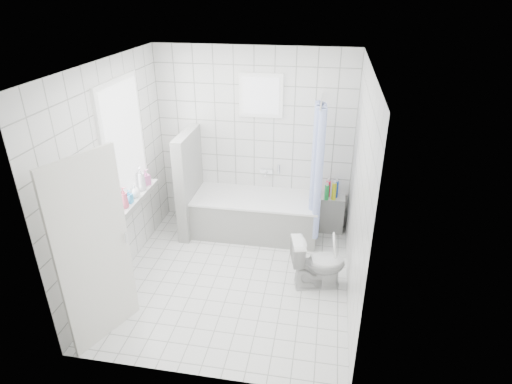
# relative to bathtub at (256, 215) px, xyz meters

# --- Properties ---
(ground) EXTENTS (3.00, 3.00, 0.00)m
(ground) POSITION_rel_bathtub_xyz_m (-0.09, -1.12, -0.29)
(ground) COLOR white
(ground) RESTS_ON ground
(ceiling) EXTENTS (3.00, 3.00, 0.00)m
(ceiling) POSITION_rel_bathtub_xyz_m (-0.09, -1.12, 2.31)
(ceiling) COLOR white
(ceiling) RESTS_ON ground
(wall_back) EXTENTS (2.80, 0.02, 2.60)m
(wall_back) POSITION_rel_bathtub_xyz_m (-0.09, 0.38, 1.01)
(wall_back) COLOR white
(wall_back) RESTS_ON ground
(wall_front) EXTENTS (2.80, 0.02, 2.60)m
(wall_front) POSITION_rel_bathtub_xyz_m (-0.09, -2.62, 1.01)
(wall_front) COLOR white
(wall_front) RESTS_ON ground
(wall_left) EXTENTS (0.02, 3.00, 2.60)m
(wall_left) POSITION_rel_bathtub_xyz_m (-1.49, -1.12, 1.01)
(wall_left) COLOR white
(wall_left) RESTS_ON ground
(wall_right) EXTENTS (0.02, 3.00, 2.60)m
(wall_right) POSITION_rel_bathtub_xyz_m (1.31, -1.12, 1.01)
(wall_right) COLOR white
(wall_right) RESTS_ON ground
(window_left) EXTENTS (0.01, 0.90, 1.40)m
(window_left) POSITION_rel_bathtub_xyz_m (-1.45, -0.82, 1.31)
(window_left) COLOR white
(window_left) RESTS_ON wall_left
(window_back) EXTENTS (0.50, 0.01, 0.50)m
(window_back) POSITION_rel_bathtub_xyz_m (0.01, 0.33, 1.66)
(window_back) COLOR white
(window_back) RESTS_ON wall_back
(window_sill) EXTENTS (0.18, 1.02, 0.08)m
(window_sill) POSITION_rel_bathtub_xyz_m (-1.40, -0.82, 0.57)
(window_sill) COLOR white
(window_sill) RESTS_ON wall_left
(door) EXTENTS (0.35, 0.75, 2.00)m
(door) POSITION_rel_bathtub_xyz_m (-1.18, -2.24, 0.71)
(door) COLOR silver
(door) RESTS_ON ground
(bathtub) EXTENTS (1.78, 0.77, 0.58)m
(bathtub) POSITION_rel_bathtub_xyz_m (0.00, 0.00, 0.00)
(bathtub) COLOR white
(bathtub) RESTS_ON ground
(partition_wall) EXTENTS (0.15, 0.85, 1.50)m
(partition_wall) POSITION_rel_bathtub_xyz_m (-0.96, -0.05, 0.46)
(partition_wall) COLOR white
(partition_wall) RESTS_ON ground
(tiled_ledge) EXTENTS (0.40, 0.24, 0.55)m
(tiled_ledge) POSITION_rel_bathtub_xyz_m (1.06, 0.25, -0.02)
(tiled_ledge) COLOR white
(tiled_ledge) RESTS_ON ground
(toilet) EXTENTS (0.70, 0.50, 0.65)m
(toilet) POSITION_rel_bathtub_xyz_m (0.94, -1.08, 0.04)
(toilet) COLOR white
(toilet) RESTS_ON ground
(curtain_rod) EXTENTS (0.02, 0.80, 0.02)m
(curtain_rod) POSITION_rel_bathtub_xyz_m (0.83, -0.02, 1.71)
(curtain_rod) COLOR silver
(curtain_rod) RESTS_ON wall_back
(shower_curtain) EXTENTS (0.14, 0.48, 1.78)m
(shower_curtain) POSITION_rel_bathtub_xyz_m (0.83, -0.16, 0.81)
(shower_curtain) COLOR #425AC4
(shower_curtain) RESTS_ON curtain_rod
(tub_faucet) EXTENTS (0.18, 0.06, 0.06)m
(tub_faucet) POSITION_rel_bathtub_xyz_m (0.10, 0.33, 0.56)
(tub_faucet) COLOR silver
(tub_faucet) RESTS_ON wall_back
(sill_bottles) EXTENTS (0.17, 0.78, 0.33)m
(sill_bottles) POSITION_rel_bathtub_xyz_m (-1.39, -0.82, 0.74)
(sill_bottles) COLOR #D2516C
(sill_bottles) RESTS_ON window_sill
(ledge_bottles) EXTENTS (0.19, 0.17, 0.25)m
(ledge_bottles) POSITION_rel_bathtub_xyz_m (1.05, 0.22, 0.38)
(ledge_bottles) COLOR blue
(ledge_bottles) RESTS_ON tiled_ledge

